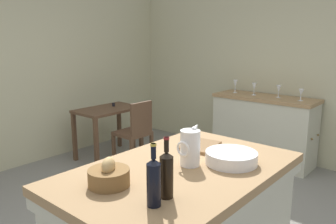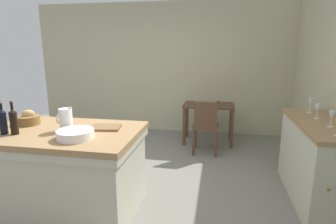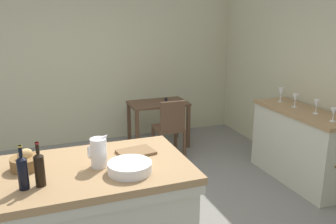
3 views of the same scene
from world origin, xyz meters
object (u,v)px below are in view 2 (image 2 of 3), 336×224
(pitcher, at_px, (66,120))
(wine_glass_middle, at_px, (318,109))
(writing_desk, at_px, (209,110))
(wooden_chair, at_px, (206,125))
(wine_bottle_dark, at_px, (14,121))
(island_table, at_px, (65,167))
(wine_glass_left, at_px, (332,116))
(side_cabinet, at_px, (316,162))
(wash_bowl, at_px, (76,134))
(wine_bottle_amber, at_px, (3,121))
(wine_glass_right, at_px, (311,103))
(cutting_board, at_px, (105,127))
(bread_basket, at_px, (29,119))

(pitcher, relative_size, wine_glass_middle, 1.65)
(writing_desk, distance_m, wooden_chair, 0.59)
(wine_bottle_dark, bearing_deg, writing_desk, 55.99)
(island_table, distance_m, wine_glass_left, 2.82)
(writing_desk, relative_size, pitcher, 3.24)
(side_cabinet, xyz_separation_m, wash_bowl, (-2.41, -0.88, 0.46))
(side_cabinet, bearing_deg, wine_glass_left, -80.70)
(wine_bottle_dark, height_order, wine_bottle_amber, wine_bottle_dark)
(writing_desk, relative_size, wooden_chair, 1.00)
(wine_glass_middle, xyz_separation_m, wine_glass_right, (0.01, 0.30, 0.01))
(side_cabinet, height_order, wine_glass_left, wine_glass_left)
(writing_desk, height_order, wine_glass_right, wine_glass_right)
(wash_bowl, bearing_deg, wine_glass_left, 16.24)
(wooden_chair, height_order, wine_glass_middle, wine_glass_middle)
(pitcher, bearing_deg, island_table, 165.16)
(pitcher, bearing_deg, wine_bottle_dark, -157.69)
(wooden_chair, height_order, cutting_board, cutting_board)
(wooden_chair, height_order, pitcher, pitcher)
(cutting_board, height_order, wine_bottle_amber, wine_bottle_amber)
(wine_glass_left, bearing_deg, side_cabinet, 99.30)
(bread_basket, bearing_deg, cutting_board, 0.23)
(wash_bowl, bearing_deg, wooden_chair, 61.72)
(wash_bowl, xyz_separation_m, bread_basket, (-0.75, 0.35, 0.02))
(cutting_board, bearing_deg, pitcher, -154.95)
(side_cabinet, height_order, bread_basket, bread_basket)
(pitcher, xyz_separation_m, wine_bottle_dark, (-0.44, -0.18, 0.01))
(island_table, relative_size, wine_bottle_dark, 4.86)
(wooden_chair, distance_m, wine_bottle_amber, 2.85)
(cutting_board, height_order, wine_glass_left, wine_glass_left)
(wine_bottle_amber, height_order, wine_glass_left, wine_bottle_amber)
(wine_bottle_dark, bearing_deg, wash_bowl, -0.71)
(wooden_chair, bearing_deg, wine_glass_middle, -38.50)
(writing_desk, bearing_deg, pitcher, -118.57)
(wash_bowl, bearing_deg, bread_basket, 154.96)
(writing_desk, height_order, cutting_board, cutting_board)
(wash_bowl, height_order, cutting_board, wash_bowl)
(side_cabinet, xyz_separation_m, cutting_board, (-2.27, -0.53, 0.43))
(wash_bowl, distance_m, wine_bottle_dark, 0.65)
(cutting_board, bearing_deg, writing_desk, 66.65)
(wine_glass_right, bearing_deg, wine_bottle_amber, -156.93)
(wine_bottle_amber, bearing_deg, side_cabinet, 15.56)
(wooden_chair, relative_size, wash_bowl, 2.62)
(bread_basket, xyz_separation_m, wine_glass_middle, (3.16, 0.70, 0.10))
(wash_bowl, relative_size, wine_bottle_amber, 1.06)
(wine_glass_middle, bearing_deg, wine_glass_right, 87.52)
(island_table, bearing_deg, wine_glass_middle, 17.34)
(side_cabinet, bearing_deg, wine_glass_middle, 89.48)
(island_table, xyz_separation_m, wine_bottle_dark, (-0.37, -0.20, 0.54))
(side_cabinet, relative_size, cutting_board, 4.56)
(writing_desk, relative_size, bread_basket, 3.83)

